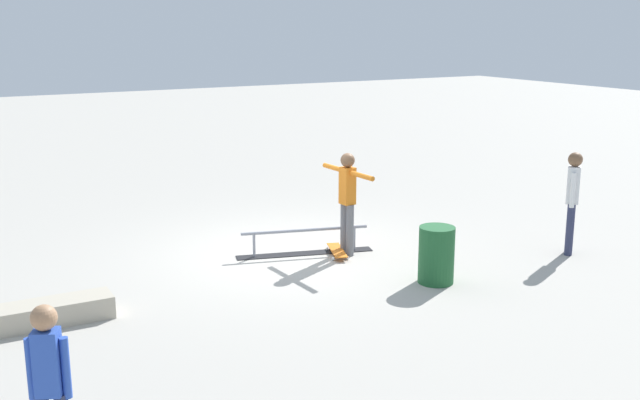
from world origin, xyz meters
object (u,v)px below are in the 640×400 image
object	(u,v)px
skate_ledge	(26,317)
skateboard_main	(337,251)
bystander_blue_shirt	(50,384)
grind_rail	(305,243)
bystander_white_shirt	(572,197)
trash_bin	(436,255)
skater_main	(347,196)

from	to	relation	value
skate_ledge	skateboard_main	bearing A→B (deg)	-171.90
bystander_blue_shirt	grind_rail	bearing A→B (deg)	69.41
grind_rail	bystander_white_shirt	bearing A→B (deg)	166.76
bystander_blue_shirt	trash_bin	size ratio (longest dim) A/B	1.85
skateboard_main	trash_bin	world-z (taller)	trash_bin
skate_ledge	bystander_white_shirt	size ratio (longest dim) A/B	1.26
trash_bin	skate_ledge	bearing A→B (deg)	-11.83
skate_ledge	bystander_blue_shirt	xyz separation A→B (m)	(0.28, 3.48, 0.72)
grind_rail	bystander_blue_shirt	world-z (taller)	bystander_blue_shirt
skate_ledge	skater_main	bearing A→B (deg)	-172.64
skater_main	bystander_white_shirt	size ratio (longest dim) A/B	1.00
skater_main	trash_bin	xyz separation A→B (m)	(-0.41, 1.78, -0.55)
skater_main	trash_bin	world-z (taller)	skater_main
trash_bin	grind_rail	bearing A→B (deg)	-65.06
skate_ledge	trash_bin	bearing A→B (deg)	168.17
grind_rail	bystander_white_shirt	distance (m)	4.34
skate_ledge	skater_main	distance (m)	5.12
bystander_white_shirt	trash_bin	xyz separation A→B (m)	(2.74, 0.06, -0.53)
skate_ledge	bystander_white_shirt	distance (m)	8.27
grind_rail	trash_bin	bearing A→B (deg)	130.86
grind_rail	skate_ledge	bearing A→B (deg)	28.68
skater_main	skateboard_main	size ratio (longest dim) A/B	2.02
skater_main	skate_ledge	bearing A→B (deg)	94.05
trash_bin	skater_main	bearing A→B (deg)	-76.91
skateboard_main	bystander_blue_shirt	distance (m)	6.66
skater_main	bystander_white_shirt	distance (m)	3.60
skateboard_main	bystander_white_shirt	size ratio (longest dim) A/B	0.49
skater_main	bystander_white_shirt	bearing A→B (deg)	-122.03
skate_ledge	bystander_blue_shirt	bearing A→B (deg)	85.43
bystander_blue_shirt	bystander_white_shirt	bearing A→B (deg)	41.68
skateboard_main	bystander_white_shirt	xyz separation A→B (m)	(-3.31, 1.77, 0.87)
skater_main	trash_bin	distance (m)	1.91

